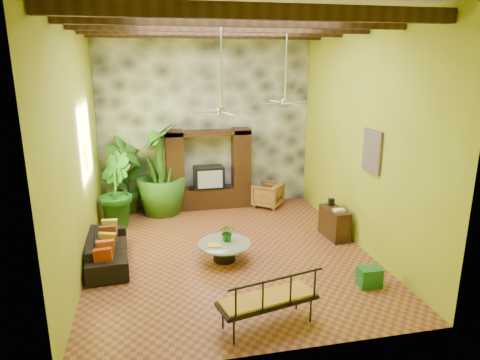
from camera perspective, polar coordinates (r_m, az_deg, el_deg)
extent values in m
plane|color=brown|center=(9.70, -1.45, -9.60)|extent=(7.00, 7.00, 0.00)
cube|color=silver|center=(8.83, -1.68, 21.24)|extent=(6.00, 7.00, 0.02)
cube|color=#A5A425|center=(12.35, -4.57, 7.95)|extent=(6.00, 0.02, 5.00)
cube|color=#A5A425|center=(8.90, -20.96, 4.01)|extent=(0.02, 7.00, 5.00)
cube|color=#A5A425|center=(9.92, 15.83, 5.54)|extent=(0.02, 7.00, 5.00)
cube|color=#33353B|center=(12.29, -4.53, 7.91)|extent=(5.98, 0.10, 4.98)
cube|color=#301D0F|center=(6.28, 2.97, 21.53)|extent=(5.95, 0.16, 0.22)
cube|color=#301D0F|center=(7.54, 0.25, 20.55)|extent=(5.95, 0.16, 0.22)
cube|color=#301D0F|center=(8.81, -1.67, 19.82)|extent=(5.95, 0.16, 0.22)
cube|color=#301D0F|center=(10.09, -3.09, 19.26)|extent=(5.95, 0.16, 0.22)
cube|color=#301D0F|center=(11.37, -4.19, 18.82)|extent=(5.95, 0.16, 0.22)
cube|color=black|center=(12.48, -4.13, -2.33)|extent=(2.40, 0.50, 0.60)
cube|color=black|center=(12.13, -8.67, 1.91)|extent=(0.50, 0.48, 2.00)
cube|color=black|center=(12.38, 0.14, 2.36)|extent=(0.50, 0.48, 2.00)
cube|color=black|center=(12.04, -4.31, 6.31)|extent=(2.40, 0.48, 0.12)
cube|color=black|center=(12.29, -4.17, 0.40)|extent=(0.85, 0.52, 0.62)
cube|color=#8C99A8|center=(12.03, -3.99, 0.07)|extent=(0.70, 0.02, 0.50)
cylinder|color=#B6B7BB|center=(8.35, -2.51, 15.38)|extent=(0.04, 0.04, 1.80)
cylinder|color=#B6B7BB|center=(8.40, -2.44, 9.23)|extent=(0.18, 0.18, 0.12)
cube|color=#B6B7BB|center=(8.56, -0.22, 9.22)|extent=(0.58, 0.26, 0.01)
cube|color=#B6B7BB|center=(8.73, -3.44, 9.32)|extent=(0.26, 0.58, 0.01)
cube|color=#B6B7BB|center=(8.26, -4.73, 8.94)|extent=(0.58, 0.26, 0.01)
cube|color=#B6B7BB|center=(8.08, -1.36, 8.84)|extent=(0.26, 0.58, 0.01)
cylinder|color=#B6B7BB|center=(10.34, 6.17, 15.33)|extent=(0.04, 0.04, 1.80)
cylinder|color=#B6B7BB|center=(10.38, 6.03, 10.36)|extent=(0.18, 0.18, 0.12)
cube|color=#B6B7BB|center=(10.59, 7.68, 10.30)|extent=(0.58, 0.26, 0.01)
cube|color=#B6B7BB|center=(10.69, 4.96, 10.43)|extent=(0.26, 0.58, 0.01)
cube|color=#B6B7BB|center=(10.20, 4.30, 10.20)|extent=(0.58, 0.26, 0.01)
cube|color=#B6B7BB|center=(10.09, 7.15, 10.07)|extent=(0.26, 0.58, 0.01)
cube|color=yellow|center=(9.94, -19.69, 2.89)|extent=(0.06, 0.32, 0.55)
cube|color=#285294|center=(9.42, 17.20, 3.69)|extent=(0.06, 0.70, 0.90)
imported|color=black|center=(9.53, -17.25, -8.82)|extent=(0.95, 2.13, 0.61)
imported|color=olive|center=(12.55, 3.72, -1.98)|extent=(1.08, 1.07, 0.70)
imported|color=#285D18|center=(12.18, -14.94, 0.75)|extent=(1.42, 1.36, 2.24)
imported|color=#1E661A|center=(11.36, -16.40, -1.35)|extent=(1.08, 1.22, 1.89)
imported|color=#2E6B1C|center=(11.93, -10.59, 1.41)|extent=(1.62, 1.62, 2.53)
cylinder|color=black|center=(9.27, -2.09, -9.62)|extent=(0.48, 0.48, 0.36)
cylinder|color=#B4C1BB|center=(9.19, -2.11, -8.50)|extent=(1.13, 1.13, 0.04)
imported|color=#195B18|center=(9.22, -1.68, -6.94)|extent=(0.38, 0.34, 0.39)
cube|color=#CDCF16|center=(9.04, -3.39, -8.71)|extent=(0.29, 0.23, 0.03)
cube|color=black|center=(7.08, 3.70, -15.73)|extent=(1.69, 0.88, 0.06)
cube|color=#C28C28|center=(7.06, 3.70, -15.45)|extent=(1.60, 0.81, 0.06)
cube|color=black|center=(6.71, 4.43, -15.00)|extent=(1.58, 0.40, 0.54)
cube|color=#331610|center=(10.61, 12.48, -5.61)|extent=(0.47, 0.93, 0.72)
cube|color=#1C6924|center=(8.66, 16.86, -12.23)|extent=(0.43, 0.32, 0.37)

